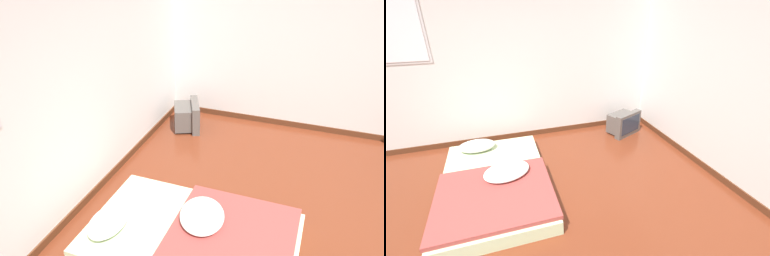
% 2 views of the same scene
% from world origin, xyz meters
% --- Properties ---
extents(wall_back, '(7.99, 0.08, 2.60)m').
position_xyz_m(wall_back, '(-0.02, 2.60, 1.29)').
color(wall_back, silver).
rests_on(wall_back, ground_plane).
extents(wall_right, '(0.08, 7.55, 2.60)m').
position_xyz_m(wall_right, '(2.82, 0.00, 1.29)').
color(wall_right, silver).
rests_on(wall_right, ground_plane).
extents(mattress_bed, '(1.30, 2.01, 0.31)m').
position_xyz_m(mattress_bed, '(-0.08, 1.21, 0.11)').
color(mattress_bed, beige).
rests_on(mattress_bed, ground_plane).
extents(crt_tv, '(0.63, 0.55, 0.42)m').
position_xyz_m(crt_tv, '(2.20, 2.13, 0.20)').
color(crt_tv, '#56514C').
rests_on(crt_tv, ground_plane).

